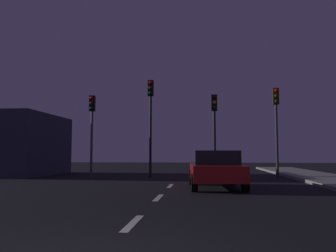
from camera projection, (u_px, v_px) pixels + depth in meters
ground_plane at (161, 195)px, 10.94m from camera, size 80.00×80.00×0.00m
lane_stripe_second at (133, 223)px, 6.58m from camera, size 0.16×1.60×0.01m
lane_stripe_third at (158, 198)px, 10.35m from camera, size 0.16×1.60×0.01m
lane_stripe_fourth at (170, 186)px, 14.12m from camera, size 0.16×1.60×0.01m
traffic_signal_far_left at (92, 119)px, 19.62m from camera, size 0.32×0.38×4.66m
traffic_signal_center_left at (151, 110)px, 19.32m from camera, size 0.32×0.38×5.49m
traffic_signal_center_right at (214, 119)px, 18.91m from camera, size 0.32×0.38×4.60m
traffic_signal_far_right at (276, 115)px, 18.59m from camera, size 0.32×0.38×4.90m
car_stopped_ahead at (216, 169)px, 13.30m from camera, size 2.20×4.00×1.45m
storefront_left at (19, 145)px, 21.57m from camera, size 4.38×6.30×3.77m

